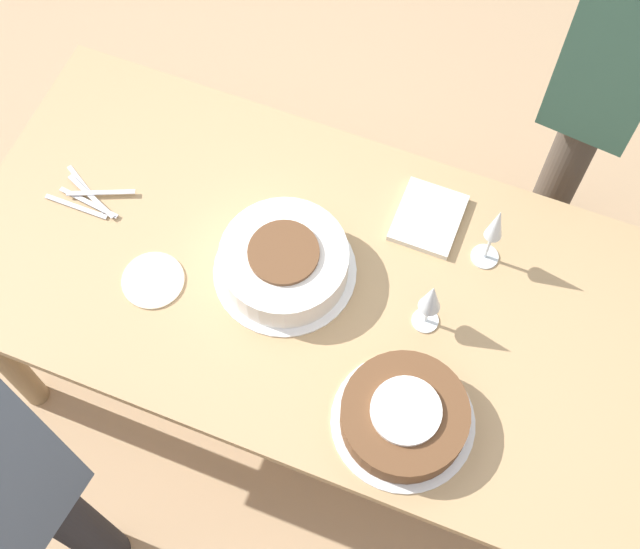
{
  "coord_description": "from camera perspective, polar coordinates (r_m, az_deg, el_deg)",
  "views": [
    {
      "loc": [
        0.33,
        -0.84,
        2.66
      ],
      "look_at": [
        0.0,
        0.0,
        0.79
      ],
      "focal_mm": 50.0,
      "sensor_mm": 36.0,
      "label": 1
    }
  ],
  "objects": [
    {
      "name": "napkin_stack",
      "position": [
        2.2,
        6.95,
        3.62
      ],
      "size": [
        0.15,
        0.18,
        0.02
      ],
      "color": "silver",
      "rests_on": "dining_table"
    },
    {
      "name": "person_watching",
      "position": [
        2.23,
        19.4,
        15.06
      ],
      "size": [
        0.26,
        0.42,
        1.78
      ],
      "rotation": [
        0.0,
        0.0,
        -1.68
      ],
      "color": "#4C4238",
      "rests_on": "ground_plane"
    },
    {
      "name": "ground_plane",
      "position": [
        2.81,
        -0.0,
        -7.01
      ],
      "size": [
        12.0,
        12.0,
        0.0
      ],
      "primitive_type": "plane",
      "color": "tan"
    },
    {
      "name": "fork_pile",
      "position": [
        2.29,
        -14.59,
        4.8
      ],
      "size": [
        0.21,
        0.11,
        0.01
      ],
      "color": "silver",
      "rests_on": "dining_table"
    },
    {
      "name": "wine_glass_far",
      "position": [
        1.98,
        7.14,
        -1.51
      ],
      "size": [
        0.06,
        0.06,
        0.18
      ],
      "color": "silver",
      "rests_on": "dining_table"
    },
    {
      "name": "cake_front_chocolate",
      "position": [
        1.97,
        5.42,
        -9.04
      ],
      "size": [
        0.32,
        0.32,
        0.09
      ],
      "color": "white",
      "rests_on": "dining_table"
    },
    {
      "name": "cake_center_white",
      "position": [
        2.09,
        -2.34,
        0.7
      ],
      "size": [
        0.34,
        0.34,
        0.1
      ],
      "color": "white",
      "rests_on": "dining_table"
    },
    {
      "name": "dining_table",
      "position": [
        2.21,
        -0.0,
        -1.71
      ],
      "size": [
        1.76,
        0.86,
        0.74
      ],
      "color": "tan",
      "rests_on": "ground_plane"
    },
    {
      "name": "wine_glass_near",
      "position": [
        2.06,
        11.15,
        2.94
      ],
      "size": [
        0.07,
        0.07,
        0.22
      ],
      "color": "silver",
      "rests_on": "dining_table"
    },
    {
      "name": "dessert_plate_left",
      "position": [
        2.16,
        -10.64,
        -0.37
      ],
      "size": [
        0.15,
        0.15,
        0.01
      ],
      "color": "beige",
      "rests_on": "dining_table"
    }
  ]
}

